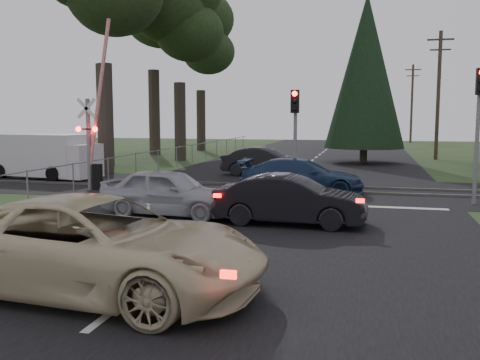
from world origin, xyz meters
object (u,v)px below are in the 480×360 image
(utility_pole_mid, at_px, (438,93))
(utility_pole_far, at_px, (412,102))
(dark_hatchback, at_px, (291,200))
(cream_coupe, at_px, (95,246))
(blue_sedan, at_px, (302,177))
(silver_car, at_px, (169,193))
(white_van, at_px, (46,156))
(crossing_signal, at_px, (94,141))
(traffic_signal_center, at_px, (295,123))
(dark_car_far, at_px, (265,162))

(utility_pole_mid, bearing_deg, utility_pole_far, 90.00)
(dark_hatchback, bearing_deg, utility_pole_mid, -13.11)
(cream_coupe, xyz_separation_m, blue_sedan, (2.02, 12.73, -0.14))
(cream_coupe, height_order, silver_car, cream_coupe)
(blue_sedan, bearing_deg, white_van, 77.82)
(crossing_signal, relative_size, dark_hatchback, 1.62)
(traffic_signal_center, relative_size, cream_coupe, 0.68)
(utility_pole_mid, distance_m, silver_car, 27.44)
(silver_car, height_order, blue_sedan, silver_car)
(traffic_signal_center, xyz_separation_m, utility_pole_mid, (7.50, 19.32, 1.92))
(dark_hatchback, bearing_deg, utility_pole_far, -5.86)
(utility_pole_far, bearing_deg, dark_car_far, -104.44)
(dark_hatchback, xyz_separation_m, white_van, (-13.53, 8.64, 0.40))
(traffic_signal_center, bearing_deg, cream_coupe, -97.61)
(blue_sedan, bearing_deg, crossing_signal, 94.49)
(crossing_signal, bearing_deg, utility_pole_far, 70.77)
(blue_sedan, distance_m, dark_car_far, 6.69)
(dark_hatchback, bearing_deg, traffic_signal_center, 8.68)
(utility_pole_far, bearing_deg, silver_car, -101.97)
(traffic_signal_center, bearing_deg, dark_hatchback, -83.10)
(utility_pole_far, height_order, dark_car_far, utility_pole_far)
(cream_coupe, bearing_deg, dark_hatchback, -15.21)
(cream_coupe, bearing_deg, dark_car_far, 6.82)
(crossing_signal, xyz_separation_m, utility_pole_far, (15.77, 45.21, 2.67))
(traffic_signal_center, relative_size, utility_pole_far, 0.46)
(cream_coupe, xyz_separation_m, dark_hatchback, (2.45, 6.71, -0.14))
(cream_coupe, bearing_deg, traffic_signal_center, -2.74)
(traffic_signal_center, xyz_separation_m, silver_car, (-3.10, -5.68, -2.07))
(traffic_signal_center, bearing_deg, blue_sedan, -16.36)
(dark_car_far, xyz_separation_m, white_van, (-10.44, -3.52, 0.38))
(white_van, bearing_deg, traffic_signal_center, -3.77)
(crossing_signal, height_order, silver_car, crossing_signal)
(utility_pole_mid, distance_m, utility_pole_far, 25.00)
(utility_pole_far, xyz_separation_m, silver_car, (-10.60, -50.00, -3.99))
(blue_sedan, xyz_separation_m, dark_car_far, (-2.66, 6.14, 0.02))
(silver_car, xyz_separation_m, blue_sedan, (3.40, 5.59, -0.03))
(dark_car_far, distance_m, white_van, 11.02)
(cream_coupe, relative_size, blue_sedan, 1.24)
(traffic_signal_center, relative_size, utility_pole_mid, 0.46)
(silver_car, bearing_deg, crossing_signal, 53.02)
(dark_hatchback, bearing_deg, cream_coupe, 161.71)
(utility_pole_far, bearing_deg, crossing_signal, -109.23)
(silver_car, height_order, white_van, white_van)
(cream_coupe, xyz_separation_m, dark_car_far, (-0.64, 18.87, -0.11))
(dark_hatchback, distance_m, dark_car_far, 12.55)
(utility_pole_mid, relative_size, blue_sedan, 1.85)
(cream_coupe, bearing_deg, utility_pole_mid, -11.13)
(traffic_signal_center, height_order, white_van, traffic_signal_center)
(crossing_signal, height_order, dark_car_far, crossing_signal)
(utility_pole_far, relative_size, blue_sedan, 1.85)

